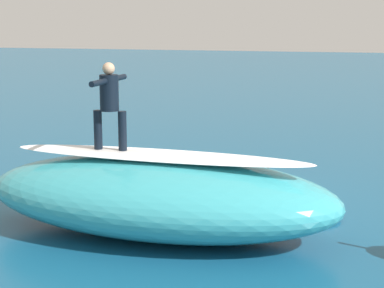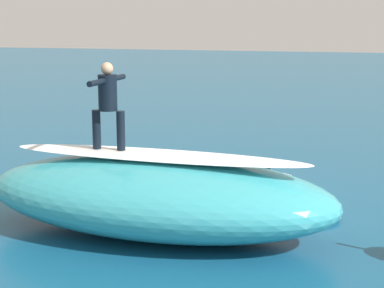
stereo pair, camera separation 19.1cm
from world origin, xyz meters
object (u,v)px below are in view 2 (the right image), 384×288
object	(u,v)px
surfboard_riding	(109,152)
surfboard_paddling	(252,171)
surfer_paddling	(247,164)
surfer_riding	(108,99)

from	to	relation	value
surfboard_riding	surfboard_paddling	size ratio (longest dim) A/B	1.03
surfboard_riding	surfer_paddling	size ratio (longest dim) A/B	1.18
surfboard_riding	surfer_riding	bearing A→B (deg)	90.46
surfer_paddling	surfer_riding	bearing A→B (deg)	-96.16
surfboard_riding	surfer_riding	world-z (taller)	surfer_riding
surfer_riding	surfboard_paddling	distance (m)	5.66
surfer_riding	surfboard_riding	bearing A→B (deg)	-89.54
surfboard_paddling	surfer_paddling	world-z (taller)	surfer_paddling
surfboard_riding	surfer_riding	xyz separation A→B (m)	(0.00, 0.00, 0.95)
surfer_paddling	surfboard_riding	bearing A→B (deg)	-96.16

